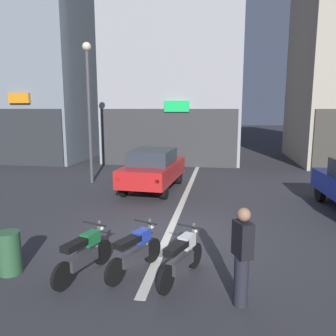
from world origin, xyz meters
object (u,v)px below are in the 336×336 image
(motorcycle_white_row_centre, at_px, (182,257))
(trash_bin, at_px, (9,253))
(motorcycle_green_row_leftmost, at_px, (84,253))
(motorcycle_blue_row_left_mid, at_px, (135,251))
(car_red_crossing_near, at_px, (153,168))
(person_by_motorcycles, at_px, (242,256))
(street_lamp, at_px, (89,98))

(motorcycle_white_row_centre, height_order, trash_bin, motorcycle_white_row_centre)
(motorcycle_green_row_leftmost, height_order, motorcycle_blue_row_left_mid, same)
(car_red_crossing_near, relative_size, person_by_motorcycles, 2.53)
(street_lamp, bearing_deg, car_red_crossing_near, -16.25)
(street_lamp, relative_size, motorcycle_white_row_centre, 3.73)
(car_red_crossing_near, distance_m, motorcycle_green_row_leftmost, 7.10)
(car_red_crossing_near, relative_size, street_lamp, 0.71)
(motorcycle_white_row_centre, relative_size, trash_bin, 1.86)
(car_red_crossing_near, xyz_separation_m, motorcycle_blue_row_left_mid, (1.05, -6.81, -0.43))
(motorcycle_green_row_leftmost, relative_size, trash_bin, 1.90)
(car_red_crossing_near, relative_size, motorcycle_blue_row_left_mid, 2.72)
(street_lamp, distance_m, trash_bin, 8.84)
(motorcycle_green_row_leftmost, height_order, trash_bin, motorcycle_green_row_leftmost)
(motorcycle_green_row_leftmost, height_order, person_by_motorcycles, person_by_motorcycles)
(car_red_crossing_near, xyz_separation_m, person_by_motorcycles, (3.04, -7.61, -0.03))
(car_red_crossing_near, xyz_separation_m, motorcycle_green_row_leftmost, (0.11, -7.09, -0.43))
(person_by_motorcycles, bearing_deg, motorcycle_green_row_leftmost, 169.81)
(motorcycle_blue_row_left_mid, bearing_deg, street_lamp, 117.46)
(car_red_crossing_near, relative_size, motorcycle_white_row_centre, 2.67)
(motorcycle_blue_row_left_mid, relative_size, motorcycle_white_row_centre, 0.98)
(motorcycle_blue_row_left_mid, height_order, trash_bin, motorcycle_blue_row_left_mid)
(motorcycle_blue_row_left_mid, bearing_deg, trash_bin, -170.25)
(motorcycle_green_row_leftmost, xyz_separation_m, person_by_motorcycles, (2.93, -0.53, 0.40))
(street_lamp, xyz_separation_m, person_by_motorcycles, (5.97, -8.47, -2.80))
(motorcycle_green_row_leftmost, xyz_separation_m, motorcycle_blue_row_left_mid, (0.94, 0.28, 0.00))
(car_red_crossing_near, bearing_deg, street_lamp, 163.75)
(motorcycle_white_row_centre, bearing_deg, motorcycle_green_row_leftmost, -175.18)
(motorcycle_green_row_leftmost, xyz_separation_m, motorcycle_white_row_centre, (1.88, 0.16, 0.00))
(motorcycle_blue_row_left_mid, height_order, motorcycle_white_row_centre, same)
(car_red_crossing_near, height_order, trash_bin, car_red_crossing_near)
(car_red_crossing_near, height_order, motorcycle_green_row_leftmost, car_red_crossing_near)
(car_red_crossing_near, height_order, street_lamp, street_lamp)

